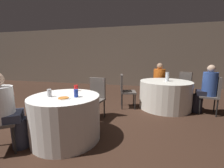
{
  "coord_description": "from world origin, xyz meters",
  "views": [
    {
      "loc": [
        1.34,
        -2.09,
        1.33
      ],
      "look_at": [
        0.66,
        0.71,
        0.83
      ],
      "focal_mm": 24.0,
      "sensor_mm": 36.0,
      "label": 1
    }
  ],
  "objects_px": {
    "chair_far_north": "(158,82)",
    "chair_near_north": "(96,94)",
    "pizza_plate_near": "(64,98)",
    "soda_can_silver": "(49,93)",
    "chair_far_east": "(213,92)",
    "bottle_far": "(167,77)",
    "chair_far_northeast": "(184,84)",
    "chair_far_west": "(125,88)",
    "person_white_shirt": "(5,111)",
    "soda_can_blue": "(76,93)",
    "table_far": "(165,95)",
    "table_near": "(66,117)",
    "person_blue_shirt": "(205,90)",
    "person_orange_shirt": "(159,81)"
  },
  "relations": [
    {
      "from": "chair_far_north",
      "to": "table_near",
      "type": "bearing_deg",
      "value": 56.27
    },
    {
      "from": "chair_far_east",
      "to": "person_blue_shirt",
      "type": "bearing_deg",
      "value": 90.0
    },
    {
      "from": "table_far",
      "to": "person_orange_shirt",
      "type": "height_order",
      "value": "person_orange_shirt"
    },
    {
      "from": "chair_far_east",
      "to": "soda_can_blue",
      "type": "distance_m",
      "value": 3.19
    },
    {
      "from": "table_near",
      "to": "soda_can_silver",
      "type": "relative_size",
      "value": 9.18
    },
    {
      "from": "person_white_shirt",
      "to": "soda_can_blue",
      "type": "height_order",
      "value": "person_white_shirt"
    },
    {
      "from": "chair_far_west",
      "to": "person_white_shirt",
      "type": "xyz_separation_m",
      "value": [
        -1.36,
        -2.3,
        0.06
      ]
    },
    {
      "from": "chair_near_north",
      "to": "chair_far_west",
      "type": "relative_size",
      "value": 1.0
    },
    {
      "from": "chair_near_north",
      "to": "chair_far_west",
      "type": "distance_m",
      "value": 1.01
    },
    {
      "from": "soda_can_blue",
      "to": "person_orange_shirt",
      "type": "bearing_deg",
      "value": 64.19
    },
    {
      "from": "chair_near_north",
      "to": "person_white_shirt",
      "type": "height_order",
      "value": "person_white_shirt"
    },
    {
      "from": "pizza_plate_near",
      "to": "chair_near_north",
      "type": "bearing_deg",
      "value": 84.36
    },
    {
      "from": "table_far",
      "to": "soda_can_blue",
      "type": "height_order",
      "value": "soda_can_blue"
    },
    {
      "from": "person_blue_shirt",
      "to": "soda_can_blue",
      "type": "xyz_separation_m",
      "value": [
        -2.43,
        -1.87,
        0.21
      ]
    },
    {
      "from": "chair_near_north",
      "to": "table_far",
      "type": "bearing_deg",
      "value": -134.39
    },
    {
      "from": "person_orange_shirt",
      "to": "pizza_plate_near",
      "type": "bearing_deg",
      "value": 57.07
    },
    {
      "from": "pizza_plate_near",
      "to": "table_far",
      "type": "bearing_deg",
      "value": 52.56
    },
    {
      "from": "chair_near_north",
      "to": "soda_can_blue",
      "type": "bearing_deg",
      "value": 102.72
    },
    {
      "from": "person_white_shirt",
      "to": "person_orange_shirt",
      "type": "distance_m",
      "value": 4.15
    },
    {
      "from": "chair_far_northeast",
      "to": "chair_far_west",
      "type": "relative_size",
      "value": 1.0
    },
    {
      "from": "pizza_plate_near",
      "to": "soda_can_silver",
      "type": "bearing_deg",
      "value": 170.37
    },
    {
      "from": "chair_far_east",
      "to": "chair_far_northeast",
      "type": "bearing_deg",
      "value": 32.9
    },
    {
      "from": "person_blue_shirt",
      "to": "chair_far_east",
      "type": "bearing_deg",
      "value": -90.0
    },
    {
      "from": "soda_can_blue",
      "to": "chair_far_northeast",
      "type": "bearing_deg",
      "value": 53.45
    },
    {
      "from": "table_near",
      "to": "bottle_far",
      "type": "xyz_separation_m",
      "value": [
        1.78,
        2.03,
        0.48
      ]
    },
    {
      "from": "chair_near_north",
      "to": "chair_far_north",
      "type": "relative_size",
      "value": 1.0
    },
    {
      "from": "chair_far_north",
      "to": "chair_near_north",
      "type": "bearing_deg",
      "value": 50.04
    },
    {
      "from": "person_orange_shirt",
      "to": "person_blue_shirt",
      "type": "bearing_deg",
      "value": 125.82
    },
    {
      "from": "chair_far_west",
      "to": "person_white_shirt",
      "type": "height_order",
      "value": "person_white_shirt"
    },
    {
      "from": "chair_near_north",
      "to": "chair_far_northeast",
      "type": "distance_m",
      "value": 2.95
    },
    {
      "from": "chair_far_west",
      "to": "chair_far_east",
      "type": "relative_size",
      "value": 1.0
    },
    {
      "from": "soda_can_silver",
      "to": "bottle_far",
      "type": "relative_size",
      "value": 0.52
    },
    {
      "from": "table_near",
      "to": "chair_far_east",
      "type": "relative_size",
      "value": 1.24
    },
    {
      "from": "chair_far_east",
      "to": "pizza_plate_near",
      "type": "relative_size",
      "value": 4.26
    },
    {
      "from": "person_orange_shirt",
      "to": "person_blue_shirt",
      "type": "height_order",
      "value": "person_blue_shirt"
    },
    {
      "from": "chair_far_northeast",
      "to": "person_white_shirt",
      "type": "height_order",
      "value": "person_white_shirt"
    },
    {
      "from": "soda_can_silver",
      "to": "person_white_shirt",
      "type": "bearing_deg",
      "value": -140.89
    },
    {
      "from": "chair_far_east",
      "to": "bottle_far",
      "type": "height_order",
      "value": "bottle_far"
    },
    {
      "from": "person_white_shirt",
      "to": "soda_can_silver",
      "type": "xyz_separation_m",
      "value": [
        0.46,
        0.38,
        0.2
      ]
    },
    {
      "from": "chair_far_north",
      "to": "chair_far_east",
      "type": "bearing_deg",
      "value": 126.06
    },
    {
      "from": "table_near",
      "to": "person_blue_shirt",
      "type": "height_order",
      "value": "person_blue_shirt"
    },
    {
      "from": "chair_far_north",
      "to": "soda_can_blue",
      "type": "distance_m",
      "value": 3.45
    },
    {
      "from": "chair_far_north",
      "to": "chair_far_east",
      "type": "xyz_separation_m",
      "value": [
        1.17,
        -1.3,
        0.0
      ]
    },
    {
      "from": "pizza_plate_near",
      "to": "soda_can_silver",
      "type": "xyz_separation_m",
      "value": [
        -0.27,
        0.05,
        0.05
      ]
    },
    {
      "from": "pizza_plate_near",
      "to": "soda_can_silver",
      "type": "relative_size",
      "value": 1.74
    },
    {
      "from": "table_near",
      "to": "table_far",
      "type": "bearing_deg",
      "value": 49.39
    },
    {
      "from": "chair_far_north",
      "to": "person_white_shirt",
      "type": "height_order",
      "value": "person_white_shirt"
    },
    {
      "from": "person_orange_shirt",
      "to": "person_blue_shirt",
      "type": "relative_size",
      "value": 0.99
    },
    {
      "from": "table_far",
      "to": "chair_far_west",
      "type": "bearing_deg",
      "value": -168.11
    },
    {
      "from": "person_white_shirt",
      "to": "table_far",
      "type": "bearing_deg",
      "value": 100.44
    }
  ]
}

